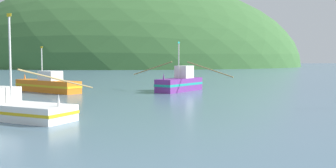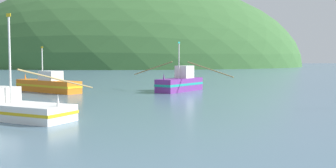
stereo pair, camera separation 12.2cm
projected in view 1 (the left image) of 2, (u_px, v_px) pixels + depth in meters
hill_far_left at (132, 66)px, 195.27m from camera, size 173.26×138.61×84.10m
fishing_boat_white at (1, 107)px, 23.63m from camera, size 10.94×14.53×6.45m
fishing_boat_purple at (180, 83)px, 43.16m from camera, size 9.60×9.35×5.63m
fishing_boat_orange at (48, 85)px, 42.03m from camera, size 7.90×8.38×5.09m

